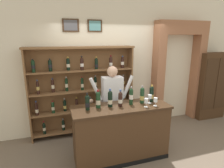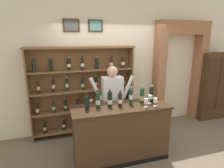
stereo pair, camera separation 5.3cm
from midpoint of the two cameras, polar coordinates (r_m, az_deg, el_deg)
ground_plane at (r=3.81m, az=5.54°, el=-21.24°), size 14.00×14.00×0.02m
back_wall at (r=4.44m, az=-0.65°, el=7.03°), size 12.00×0.19×3.28m
wine_shelf at (r=4.21m, az=-8.60°, el=-1.34°), size 2.34×0.30×2.01m
archway_doorway at (r=5.16m, az=19.98°, el=4.96°), size 1.42×0.45×2.60m
side_cabinet at (r=5.74m, az=28.79°, el=-0.59°), size 0.85×0.39×1.81m
tasting_counter at (r=3.48m, az=3.13°, el=-14.78°), size 1.74×0.61×1.02m
shopkeeper at (r=3.73m, az=0.53°, el=-4.08°), size 0.94×0.22×1.66m
tasting_bottle_chianti at (r=3.09m, az=-7.26°, el=-5.62°), size 0.07×0.07×0.29m
tasting_bottle_grappa at (r=3.16m, az=-3.93°, el=-4.76°), size 0.08×0.08×0.32m
tasting_bottle_prosecco at (r=3.20m, az=-0.21°, el=-4.58°), size 0.08×0.08×0.32m
tasting_bottle_super_tuscan at (r=3.22m, az=2.98°, el=-4.65°), size 0.08×0.08×0.30m
tasting_bottle_rosso at (r=3.31m, az=6.34°, el=-3.74°), size 0.07×0.07×0.33m
tasting_bottle_vin_santo at (r=3.41m, az=9.73°, el=-3.50°), size 0.08×0.08×0.33m
tasting_bottle_bianco at (r=3.52m, az=12.56°, el=-3.05°), size 0.08×0.08×0.32m
wine_glass_center at (r=3.24m, az=10.95°, el=-5.27°), size 0.07×0.07×0.16m
wine_glass_left at (r=3.32m, az=13.74°, el=-4.98°), size 0.07×0.07×0.15m
wine_glass_right at (r=3.43m, az=12.03°, el=-4.03°), size 0.07×0.07×0.16m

